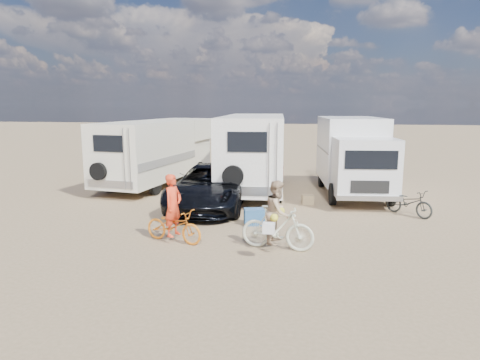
% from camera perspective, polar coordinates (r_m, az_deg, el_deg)
% --- Properties ---
extents(ground, '(140.00, 140.00, 0.00)m').
position_cam_1_polar(ground, '(11.68, -1.93, -8.02)').
color(ground, '#937958').
rests_on(ground, ground).
extents(rv_main, '(2.95, 7.54, 3.18)m').
position_cam_1_polar(rv_main, '(17.94, 1.87, 3.57)').
color(rv_main, silver).
rests_on(rv_main, ground).
extents(rv_left, '(3.36, 7.91, 2.91)m').
position_cam_1_polar(rv_left, '(19.87, -10.94, 3.65)').
color(rv_left, white).
rests_on(rv_left, ground).
extents(box_truck, '(2.85, 6.05, 3.10)m').
position_cam_1_polar(box_truck, '(17.57, 15.06, 2.97)').
color(box_truck, silver).
rests_on(box_truck, ground).
extents(dark_suv, '(2.69, 5.50, 1.51)m').
position_cam_1_polar(dark_suv, '(15.19, -3.95, -0.83)').
color(dark_suv, black).
rests_on(dark_suv, ground).
extents(bike_man, '(1.82, 1.09, 0.90)m').
position_cam_1_polar(bike_man, '(11.50, -8.91, -6.08)').
color(bike_man, orange).
rests_on(bike_man, ground).
extents(bike_woman, '(1.94, 0.83, 1.13)m').
position_cam_1_polar(bike_woman, '(10.81, 5.05, -6.43)').
color(bike_woman, beige).
rests_on(bike_woman, ground).
extents(rider_man, '(0.56, 0.70, 1.66)m').
position_cam_1_polar(rider_man, '(11.40, -8.96, -4.25)').
color(rider_man, red).
rests_on(rider_man, ground).
extents(rider_woman, '(0.72, 0.87, 1.60)m').
position_cam_1_polar(rider_woman, '(10.74, 5.07, -5.22)').
color(rider_woman, tan).
rests_on(rider_woman, ground).
extents(bike_parked, '(1.62, 1.61, 0.89)m').
position_cam_1_polar(bike_parked, '(15.10, 21.77, -2.81)').
color(bike_parked, '#232523').
rests_on(bike_parked, ground).
extents(cooler, '(0.70, 0.58, 0.49)m').
position_cam_1_polar(cooler, '(13.03, 1.92, -4.96)').
color(cooler, '#2A578B').
rests_on(cooler, ground).
extents(crate, '(0.46, 0.46, 0.34)m').
position_cam_1_polar(crate, '(15.89, 9.12, -2.60)').
color(crate, '#957D54').
rests_on(crate, ground).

